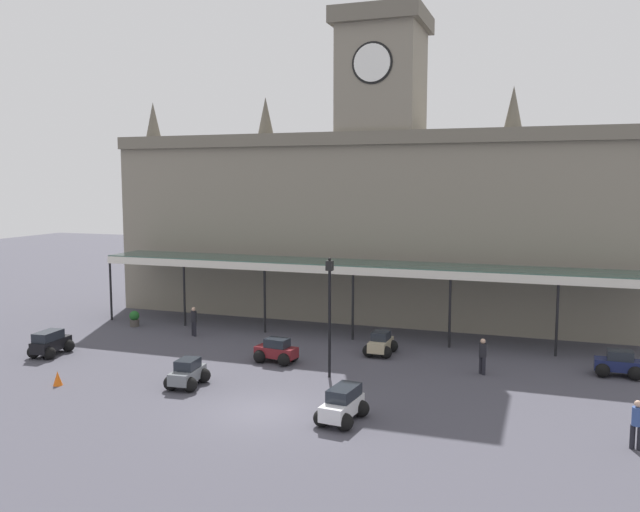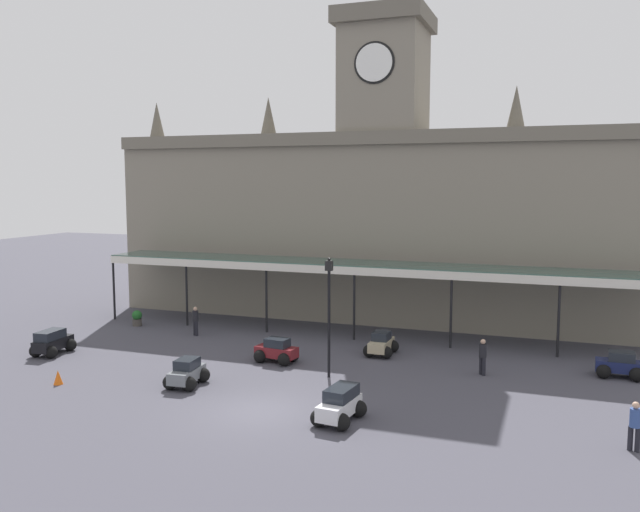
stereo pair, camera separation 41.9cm
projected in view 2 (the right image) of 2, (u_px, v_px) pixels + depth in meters
name	position (u px, v px, depth m)	size (l,w,h in m)	color
ground_plane	(260.00, 411.00, 25.33)	(140.00, 140.00, 0.00)	#43424C
station_building	(383.00, 215.00, 41.81)	(35.27, 5.57, 19.16)	gray
entrance_canopy	(361.00, 266.00, 37.55)	(32.30, 3.26, 4.18)	#38564C
car_black_estate	(53.00, 343.00, 33.65)	(1.67, 2.32, 1.27)	black
car_white_estate	(340.00, 407.00, 24.19)	(1.71, 2.34, 1.27)	silver
car_navy_sedan	(620.00, 367.00, 29.65)	(2.07, 1.55, 1.19)	#19214C
car_maroon_sedan	(277.00, 352.00, 32.16)	(2.14, 1.67, 1.19)	maroon
car_grey_sedan	(187.00, 374.00, 28.43)	(1.63, 2.12, 1.19)	slate
car_beige_sedan	(381.00, 345.00, 33.56)	(1.53, 2.06, 1.19)	tan
pedestrian_near_entrance	(635.00, 424.00, 21.47)	(0.38, 0.34, 1.67)	black
pedestrian_beside_cars	(196.00, 320.00, 37.69)	(0.36, 0.34, 1.67)	black
pedestrian_crossing_forecourt	(483.00, 355.00, 29.99)	(0.34, 0.34, 1.67)	black
victorian_lamppost	(329.00, 304.00, 29.37)	(0.30, 0.30, 5.44)	black
traffic_cone	(58.00, 377.00, 28.66)	(0.40, 0.40, 0.62)	orange
planter_by_canopy	(137.00, 318.00, 40.29)	(0.60, 0.60, 0.96)	#47423D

